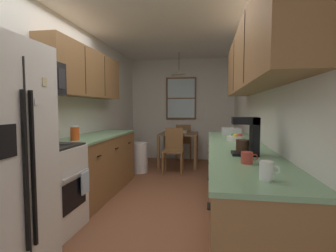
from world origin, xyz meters
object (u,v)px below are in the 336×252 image
stove_range (47,188)px  mug_spare (267,170)px  dining_table (179,138)px  trash_bin (140,158)px  table_serving_bowl (183,132)px  dish_rack (231,131)px  dining_chair_near (173,148)px  fruit_bowl (236,138)px  microwave_over_range (33,77)px  coffee_maker (249,135)px  mug_by_coffeemaker (247,158)px  dining_chair_far (183,140)px  storage_canister (75,133)px

stove_range → mug_spare: bearing=-23.5°
mug_spare → dining_table: bearing=103.4°
mug_spare → stove_range: bearing=156.5°
trash_bin → table_serving_bowl: table_serving_bowl is taller
dish_rack → dining_chair_near: bearing=135.5°
fruit_bowl → table_serving_bowl: 2.63m
microwave_over_range → fruit_bowl: microwave_over_range is taller
dining_chair_near → coffee_maker: coffee_maker is taller
trash_bin → coffee_maker: (1.72, -2.68, 0.77)m
mug_by_coffeemaker → fruit_bowl: 1.34m
mug_by_coffeemaker → table_serving_bowl: size_ratio=0.68×
dining_chair_far → fruit_bowl: (0.97, -3.07, 0.44)m
dining_chair_near → dish_rack: size_ratio=2.65×
dining_chair_near → microwave_over_range: bearing=-112.0°
dining_chair_far → mug_by_coffeemaker: mug_by_coffeemaker is taller
dining_table → dining_chair_near: 0.65m
coffee_maker → dining_table: bearing=106.5°
microwave_over_range → coffee_maker: (2.13, -0.10, -0.56)m
mug_by_coffeemaker → mug_spare: 0.42m
trash_bin → dish_rack: dish_rack is taller
dining_chair_near → mug_by_coffeemaker: bearing=-72.5°
coffee_maker → dining_chair_near: bearing=110.6°
microwave_over_range → fruit_bowl: (2.13, 0.89, -0.69)m
dining_chair_far → table_serving_bowl: size_ratio=4.97×
stove_range → dish_rack: bearing=39.3°
trash_bin → coffee_maker: 3.28m
storage_canister → table_serving_bowl: 2.97m
microwave_over_range → mug_spare: size_ratio=5.52×
fruit_bowl → mug_spare: bearing=-90.3°
mug_spare → microwave_over_range: bearing=157.6°
mug_by_coffeemaker → fruit_bowl: size_ratio=0.57×
dish_rack → storage_canister: bearing=-152.6°
dining_table → mug_spare: (1.00, -4.20, 0.33)m
dining_chair_far → mug_spare: (0.96, -4.84, 0.45)m
trash_bin → storage_canister: size_ratio=3.27×
mug_spare → fruit_bowl: bearing=89.7°
fruit_bowl → dining_table: bearing=112.5°
dining_chair_far → mug_by_coffeemaker: bearing=-78.3°
dining_chair_far → storage_canister: bearing=-107.3°
dining_chair_near → storage_canister: bearing=-115.2°
coffee_maker → dish_rack: 1.76m
dining_table → mug_by_coffeemaker: (0.95, -3.78, 0.32)m
stove_range → fruit_bowl: (2.02, 0.89, 0.47)m
trash_bin → coffee_maker: coffee_maker is taller
dining_table → dining_chair_far: bearing=86.6°
mug_spare → table_serving_bowl: bearing=102.2°
dining_table → dish_rack: (1.02, -1.67, 0.33)m
dining_chair_far → coffee_maker: coffee_maker is taller
microwave_over_range → dish_rack: (2.13, 1.65, -0.68)m
dining_chair_far → dish_rack: 2.55m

